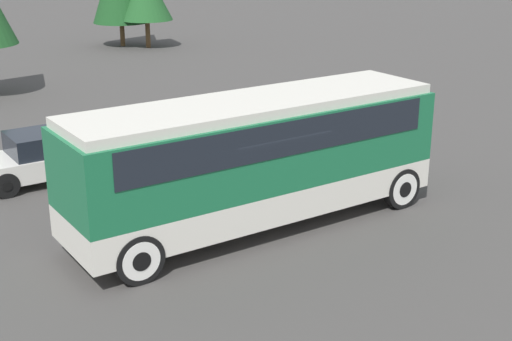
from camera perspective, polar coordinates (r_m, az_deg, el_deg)
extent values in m
plane|color=#423F3D|center=(17.38, 0.00, -4.43)|extent=(120.00, 120.00, 0.00)
cube|color=silver|center=(17.07, 0.00, -1.88)|extent=(9.23, 2.41, 0.74)
cube|color=#19663D|center=(16.66, 0.00, 2.10)|extent=(9.23, 2.41, 1.74)
cube|color=black|center=(16.54, 0.00, 3.52)|extent=(8.12, 2.45, 0.78)
cube|color=beige|center=(16.40, 0.00, 5.37)|extent=(9.05, 2.22, 0.22)
cube|color=#19663D|center=(19.48, 10.98, 3.50)|extent=(0.36, 2.31, 1.98)
cylinder|color=black|center=(18.66, 11.54, -1.38)|extent=(1.07, 0.28, 1.07)
cylinder|color=silver|center=(18.66, 11.54, -1.38)|extent=(0.83, 0.30, 0.83)
cylinder|color=black|center=(18.66, 11.54, -1.38)|extent=(0.41, 0.32, 0.41)
cylinder|color=black|center=(20.15, 7.15, 0.41)|extent=(1.07, 0.28, 1.07)
cylinder|color=silver|center=(20.15, 7.15, 0.41)|extent=(0.83, 0.30, 0.83)
cylinder|color=black|center=(20.15, 7.15, 0.41)|extent=(0.41, 0.32, 0.41)
cylinder|color=black|center=(14.70, -9.37, -6.99)|extent=(1.07, 0.28, 1.07)
cylinder|color=silver|center=(14.70, -9.37, -6.99)|extent=(0.83, 0.30, 0.83)
cylinder|color=black|center=(14.70, -9.37, -6.99)|extent=(0.41, 0.32, 0.41)
cylinder|color=black|center=(16.55, -12.59, -4.15)|extent=(1.07, 0.28, 1.07)
cylinder|color=silver|center=(16.55, -12.59, -4.15)|extent=(0.83, 0.30, 0.83)
cylinder|color=black|center=(16.55, -12.59, -4.15)|extent=(0.41, 0.32, 0.41)
cube|color=#BCBCC1|center=(21.78, -4.32, 1.85)|extent=(4.29, 1.90, 0.55)
cube|color=black|center=(21.54, -4.75, 3.20)|extent=(2.23, 1.71, 0.57)
cylinder|color=black|center=(22.01, 0.69, 1.54)|extent=(0.61, 0.22, 0.61)
cylinder|color=black|center=(22.01, 0.69, 1.54)|extent=(0.23, 0.26, 0.23)
cylinder|color=black|center=(23.39, -1.70, 2.59)|extent=(0.61, 0.22, 0.61)
cylinder|color=black|center=(23.39, -1.70, 2.59)|extent=(0.23, 0.26, 0.23)
cylinder|color=black|center=(20.36, -7.29, -0.09)|extent=(0.61, 0.22, 0.61)
cylinder|color=black|center=(20.36, -7.29, -0.09)|extent=(0.23, 0.26, 0.23)
cylinder|color=black|center=(21.83, -9.34, 1.13)|extent=(0.61, 0.22, 0.61)
cylinder|color=black|center=(21.83, -9.34, 1.13)|extent=(0.23, 0.26, 0.23)
cube|color=silver|center=(21.21, -15.54, 0.86)|extent=(4.40, 1.70, 0.59)
cube|color=black|center=(20.99, -16.14, 2.30)|extent=(2.29, 1.53, 0.59)
cylinder|color=black|center=(21.16, -10.46, 0.62)|extent=(0.70, 0.22, 0.70)
cylinder|color=black|center=(21.16, -10.46, 0.62)|extent=(0.27, 0.26, 0.27)
cylinder|color=black|center=(22.51, -12.04, 1.63)|extent=(0.70, 0.22, 0.70)
cylinder|color=black|center=(22.51, -12.04, 1.63)|extent=(0.27, 0.26, 0.27)
cylinder|color=black|center=(20.15, -19.36, -1.12)|extent=(0.70, 0.22, 0.70)
cylinder|color=black|center=(20.15, -19.36, -1.12)|extent=(0.27, 0.26, 0.27)
cylinder|color=brown|center=(43.56, -8.65, 10.76)|extent=(0.28, 0.28, 1.63)
cylinder|color=brown|center=(44.48, -10.64, 10.67)|extent=(0.28, 0.28, 1.40)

